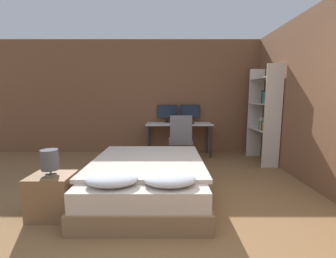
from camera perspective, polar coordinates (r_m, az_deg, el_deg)
ground_plane at (r=2.28m, az=10.03°, el=-28.59°), size 20.00×20.00×0.00m
wall_back at (r=5.53m, az=3.79°, el=8.02°), size 12.00×0.06×2.70m
wall_side_right at (r=3.96m, az=34.02°, el=6.61°), size 0.06×12.00×2.70m
bed at (r=3.17m, az=-5.09°, el=-12.40°), size 1.52×1.94×0.57m
nightstand at (r=2.98m, az=-27.08°, el=-14.80°), size 0.47×0.38×0.49m
bedside_lamp at (r=2.85m, az=-27.63°, el=-6.98°), size 0.19×0.19×0.29m
desk at (r=5.21m, az=3.01°, el=0.41°), size 1.51×0.58×0.76m
monitor_left at (r=5.36m, az=0.02°, el=4.25°), size 0.48×0.16×0.42m
monitor_right at (r=5.38m, az=5.84°, el=4.23°), size 0.48×0.16×0.42m
keyboard at (r=5.02m, az=3.12°, el=1.33°), size 0.41×0.13×0.02m
computer_mouse at (r=5.04m, az=6.48°, el=1.42°), size 0.07×0.05×0.04m
office_chair at (r=4.61m, az=3.37°, el=-3.78°), size 0.52×0.52×1.00m
bookshelf at (r=4.97m, az=23.71°, el=4.11°), size 0.33×0.88×1.97m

